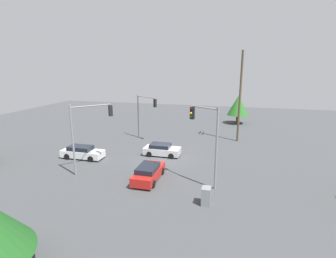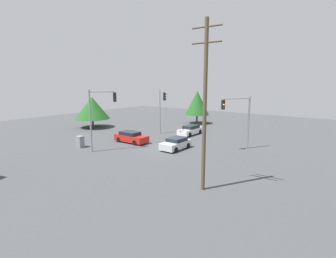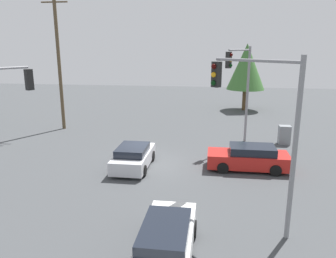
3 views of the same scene
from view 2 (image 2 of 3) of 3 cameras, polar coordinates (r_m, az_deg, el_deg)
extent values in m
plane|color=#424447|center=(30.70, 0.01, -4.40)|extent=(80.00, 80.00, 0.00)
cube|color=silver|center=(39.02, 4.87, -0.43)|extent=(1.71, 4.68, 0.75)
cube|color=black|center=(39.11, 5.06, 0.49)|extent=(1.50, 2.57, 0.46)
cylinder|color=black|center=(37.44, 4.75, -1.24)|extent=(0.22, 0.65, 0.65)
cylinder|color=black|center=(38.30, 2.69, -0.96)|extent=(0.22, 0.65, 0.65)
cylinder|color=black|center=(39.89, 6.95, -0.57)|extent=(0.22, 0.65, 0.65)
cylinder|color=black|center=(40.69, 4.97, -0.31)|extent=(0.22, 0.65, 0.65)
cube|color=red|center=(34.25, -8.00, -1.97)|extent=(4.60, 1.83, 0.79)
cube|color=black|center=(34.28, -8.30, -0.91)|extent=(2.53, 1.61, 0.45)
cylinder|color=black|center=(33.97, -5.24, -2.45)|extent=(0.64, 0.22, 0.64)
cylinder|color=black|center=(32.72, -7.27, -2.98)|extent=(0.64, 0.22, 0.64)
cylinder|color=black|center=(35.89, -8.64, -1.83)|extent=(0.64, 0.22, 0.64)
cylinder|color=black|center=(34.72, -10.67, -2.31)|extent=(0.64, 0.22, 0.64)
cube|color=silver|center=(30.58, 1.69, -3.41)|extent=(1.84, 4.09, 0.75)
cube|color=black|center=(30.61, 1.91, -2.27)|extent=(1.62, 2.25, 0.42)
cylinder|color=black|center=(29.15, 1.67, -4.57)|extent=(0.22, 0.62, 0.62)
cylinder|color=black|center=(30.15, -1.06, -4.07)|extent=(0.22, 0.62, 0.62)
cylinder|color=black|center=(31.19, 4.34, -3.60)|extent=(0.22, 0.62, 0.62)
cylinder|color=black|center=(32.13, 1.70, -3.17)|extent=(0.22, 0.62, 0.62)
cylinder|color=gray|center=(39.49, -1.79, 3.80)|extent=(0.18, 0.18, 6.66)
cylinder|color=gray|center=(37.42, -1.34, 8.18)|extent=(2.85, 2.60, 0.12)
cube|color=black|center=(35.61, -0.81, 7.07)|extent=(0.44, 0.44, 1.05)
sphere|color=#360503|center=(35.62, -0.53, 7.61)|extent=(0.22, 0.22, 0.22)
sphere|color=orange|center=(35.64, -0.53, 7.07)|extent=(0.22, 0.22, 0.22)
sphere|color=black|center=(35.66, -0.53, 6.53)|extent=(0.22, 0.22, 0.22)
cylinder|color=gray|center=(31.84, 17.13, 1.33)|extent=(0.18, 0.18, 6.16)
cylinder|color=gray|center=(30.43, 14.77, 6.43)|extent=(1.97, 3.14, 0.12)
cube|color=black|center=(29.43, 11.90, 5.20)|extent=(0.42, 0.44, 1.05)
sphere|color=#360503|center=(29.27, 12.11, 5.83)|extent=(0.22, 0.22, 0.22)
sphere|color=orange|center=(29.29, 12.09, 5.17)|extent=(0.22, 0.22, 0.22)
sphere|color=black|center=(29.32, 12.06, 4.52)|extent=(0.22, 0.22, 0.22)
cylinder|color=gray|center=(30.17, -16.53, 1.64)|extent=(0.18, 0.18, 6.94)
cylinder|color=gray|center=(29.97, -14.20, 7.88)|extent=(1.65, 2.34, 0.12)
cube|color=black|center=(30.16, -11.53, 6.81)|extent=(0.42, 0.44, 1.05)
sphere|color=#360503|center=(30.31, -11.60, 7.46)|extent=(0.22, 0.22, 0.22)
sphere|color=orange|center=(30.33, -11.57, 6.82)|extent=(0.22, 0.22, 0.22)
sphere|color=black|center=(30.35, -11.55, 6.19)|extent=(0.22, 0.22, 0.22)
cylinder|color=brown|center=(18.36, 8.00, 4.52)|extent=(0.28, 0.28, 11.94)
cylinder|color=brown|center=(18.62, 8.44, 21.19)|extent=(2.20, 0.12, 0.12)
cylinder|color=brown|center=(18.45, 8.35, 18.14)|extent=(2.20, 0.12, 0.12)
cube|color=gray|center=(33.11, -18.58, -2.64)|extent=(0.81, 0.66, 1.37)
cylinder|color=brown|center=(49.71, 6.29, 2.17)|extent=(0.35, 0.35, 1.64)
cone|color=#1E561E|center=(49.38, 6.36, 5.66)|extent=(4.49, 4.49, 4.44)
cylinder|color=brown|center=(46.80, -16.03, 1.24)|extent=(0.32, 0.32, 1.50)
cone|color=#1E561E|center=(46.48, -16.19, 4.43)|extent=(5.80, 5.80, 3.75)
camera|label=1|loc=(47.44, -33.62, 11.37)|focal=28.00mm
camera|label=3|loc=(47.28, 9.67, 9.08)|focal=35.00mm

